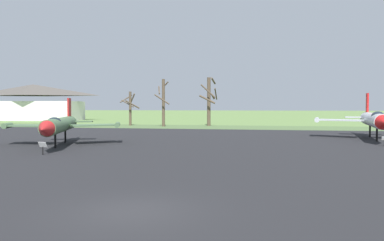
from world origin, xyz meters
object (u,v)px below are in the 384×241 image
(jet_fighter_front_left, at_px, (60,125))
(info_placard_rear_left, at_px, (384,141))
(visitor_building, at_px, (33,103))
(info_placard_front_left, at_px, (43,147))
(jet_fighter_rear_left, at_px, (374,120))

(jet_fighter_front_left, xyz_separation_m, info_placard_rear_left, (28.31, 4.76, -1.37))
(jet_fighter_front_left, relative_size, visitor_building, 0.53)
(visitor_building, bearing_deg, info_placard_front_left, -56.60)
(jet_fighter_front_left, xyz_separation_m, visitor_building, (-39.70, 57.22, 2.54))
(visitor_building, bearing_deg, jet_fighter_front_left, -55.25)
(visitor_building, bearing_deg, info_placard_rear_left, -37.65)
(info_placard_front_left, distance_m, info_placard_rear_left, 28.36)
(jet_fighter_front_left, bearing_deg, info_placard_rear_left, 9.55)
(jet_fighter_front_left, height_order, info_placard_rear_left, jet_fighter_front_left)
(info_placard_rear_left, distance_m, visitor_building, 85.98)
(info_placard_front_left, bearing_deg, jet_fighter_front_left, 109.16)
(info_placard_front_left, height_order, visitor_building, visitor_building)
(info_placard_front_left, xyz_separation_m, visitor_building, (-41.88, 63.51, 3.82))
(jet_fighter_rear_left, xyz_separation_m, visitor_building, (-69.02, 44.96, 2.30))
(jet_fighter_front_left, xyz_separation_m, jet_fighter_rear_left, (29.32, 12.26, 0.24))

